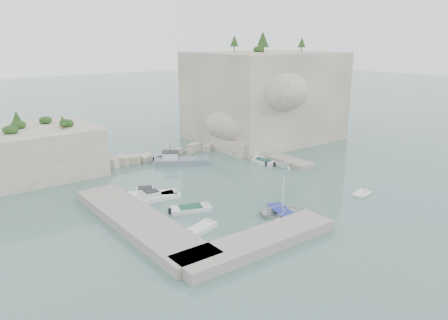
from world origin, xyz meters
TOP-DOWN VIEW (x-y plane):
  - ground at (0.00, 0.00)m, footprint 400.00×400.00m
  - cliff_east at (23.00, 23.00)m, footprint 26.00×22.00m
  - cliff_terrace at (13.00, 18.00)m, footprint 8.00×10.00m
  - outcrop_west at (-20.00, 25.00)m, footprint 16.00×14.00m
  - quay_west at (-17.00, -1.00)m, footprint 5.00×24.00m
  - quay_south at (-10.00, -12.50)m, footprint 18.00×4.00m
  - ledge_east at (13.50, 10.00)m, footprint 3.00×16.00m
  - breakwater at (-1.00, 22.00)m, footprint 28.00×3.00m
  - motorboat_e at (-12.26, -6.05)m, footprint 4.29×2.76m
  - motorboat_c at (-10.18, -0.82)m, footprint 5.56×3.57m
  - motorboat_a at (-11.38, 6.20)m, footprint 6.94×4.92m
  - motorboat_b at (-11.37, 4.94)m, footprint 6.41×2.60m
  - rowboat at (-2.32, -8.13)m, footprint 6.26×5.28m
  - inflatable_dinghy at (10.45, -9.73)m, footprint 3.31×2.02m
  - tender_east_a at (11.41, 5.21)m, footprint 4.13×3.87m
  - tender_east_b at (10.48, 8.94)m, footprint 2.04×4.78m
  - tender_east_c at (10.81, 10.11)m, footprint 3.66×5.67m
  - tender_east_d at (10.65, 14.51)m, footprint 4.19×2.76m
  - work_boat at (-0.33, 16.96)m, footprint 9.65×7.39m
  - rowboat_mast at (-2.32, -8.13)m, footprint 0.10×0.10m
  - vegetation at (17.83, 24.40)m, footprint 53.48×13.88m

SIDE VIEW (x-z plane):
  - ground at x=0.00m, z-range 0.00..0.00m
  - motorboat_e at x=-12.26m, z-range -0.35..0.35m
  - motorboat_c at x=-10.18m, z-range -0.35..0.35m
  - motorboat_a at x=-11.38m, z-range -0.70..0.70m
  - motorboat_b at x=-11.37m, z-range -0.70..0.70m
  - rowboat at x=-2.32m, z-range -0.55..0.55m
  - inflatable_dinghy at x=10.45m, z-range -0.22..0.22m
  - tender_east_a at x=11.41m, z-range -0.88..0.88m
  - tender_east_b at x=10.48m, z-range -0.35..0.35m
  - tender_east_c at x=10.81m, z-range -0.35..0.35m
  - tender_east_d at x=10.65m, z-range -0.76..0.76m
  - work_boat at x=-0.33m, z-range -1.10..1.10m
  - ledge_east at x=13.50m, z-range 0.00..0.80m
  - quay_west at x=-17.00m, z-range 0.00..1.10m
  - quay_south at x=-10.00m, z-range 0.00..1.10m
  - breakwater at x=-1.00m, z-range 0.00..1.40m
  - cliff_terrace at x=13.00m, z-range 0.00..2.50m
  - rowboat_mast at x=-2.32m, z-range 0.55..4.75m
  - outcrop_west at x=-20.00m, z-range 0.00..7.00m
  - cliff_east at x=23.00m, z-range 0.00..17.00m
  - vegetation at x=17.83m, z-range 11.23..24.63m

